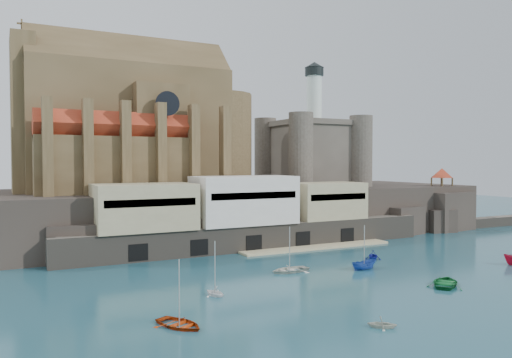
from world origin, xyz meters
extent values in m
plane|color=#194654|center=(0.00, 0.00, 0.00)|extent=(300.00, 300.00, 0.00)
cube|color=black|center=(0.00, 40.00, 5.00)|extent=(100.00, 34.00, 10.00)
cube|color=black|center=(-38.00, 23.50, 3.00)|extent=(9.00, 5.00, 6.00)
cube|color=black|center=(-22.00, 23.50, 3.00)|extent=(9.00, 5.00, 6.00)
cube|color=black|center=(-5.00, 23.50, 3.00)|extent=(9.00, 5.00, 6.00)
cube|color=black|center=(12.00, 23.50, 3.00)|extent=(9.00, 5.00, 6.00)
cube|color=black|center=(28.00, 23.50, 3.00)|extent=(9.00, 5.00, 6.00)
cube|color=#5E564B|center=(-8.00, 22.50, 2.25)|extent=(70.00, 6.00, 4.50)
cube|color=#C4B382|center=(2.00, 18.00, 0.15)|extent=(30.00, 4.00, 0.40)
cube|color=black|center=(-30.00, 19.60, 1.60)|extent=(3.00, 0.40, 2.60)
cube|color=black|center=(-20.00, 19.60, 1.60)|extent=(3.00, 0.40, 2.60)
cube|color=black|center=(-10.00, 19.60, 1.60)|extent=(3.00, 0.40, 2.60)
cube|color=black|center=(0.00, 19.60, 1.60)|extent=(3.00, 0.40, 2.60)
cube|color=black|center=(10.00, 19.60, 1.60)|extent=(3.00, 0.40, 2.60)
cube|color=tan|center=(-28.00, 23.50, 8.25)|extent=(16.00, 9.00, 7.50)
cube|color=silver|center=(-10.00, 23.50, 8.75)|extent=(18.00, 9.00, 8.50)
cube|color=tan|center=(8.00, 23.50, 8.00)|extent=(14.00, 8.00, 7.00)
cube|color=brown|center=(-26.00, 42.00, 22.00)|extent=(38.00, 14.00, 24.00)
cube|color=brown|center=(-26.00, 42.00, 34.00)|extent=(38.00, 13.01, 13.01)
cylinder|color=brown|center=(-7.00, 42.00, 20.00)|extent=(14.00, 14.00, 20.00)
cube|color=brown|center=(-22.00, 42.00, 20.00)|extent=(10.00, 20.00, 20.00)
cube|color=brown|center=(-30.00, 32.50, 15.00)|extent=(28.00, 5.00, 10.00)
cube|color=brown|center=(-30.00, 51.50, 15.00)|extent=(28.00, 5.00, 10.00)
cube|color=#A6321C|center=(-30.00, 32.50, 21.60)|extent=(28.00, 5.66, 5.66)
cube|color=#A6321C|center=(-30.00, 51.50, 21.60)|extent=(28.00, 5.66, 5.66)
cube|color=brown|center=(-45.00, 42.00, 24.00)|extent=(4.00, 10.00, 28.00)
cylinder|color=black|center=(-22.00, 29.95, 26.00)|extent=(4.40, 0.30, 4.40)
cube|color=brown|center=(-42.00, 29.50, 18.00)|extent=(1.60, 2.20, 16.00)
cube|color=brown|center=(-35.80, 29.50, 18.00)|extent=(1.60, 2.20, 16.00)
cube|color=brown|center=(-29.60, 29.50, 18.00)|extent=(1.60, 2.20, 16.00)
cube|color=brown|center=(-23.40, 29.50, 18.00)|extent=(1.60, 2.20, 16.00)
cube|color=brown|center=(-17.20, 29.50, 18.00)|extent=(1.60, 2.20, 16.00)
cube|color=brown|center=(-11.00, 29.50, 18.00)|extent=(1.60, 2.20, 16.00)
cube|color=#494239|center=(16.00, 41.00, 17.00)|extent=(16.00, 16.00, 14.00)
cube|color=#494239|center=(16.00, 41.00, 24.40)|extent=(17.00, 17.00, 1.20)
cylinder|color=#494239|center=(8.00, 33.00, 18.00)|extent=(5.20, 5.20, 16.00)
cylinder|color=#494239|center=(24.00, 33.00, 18.00)|extent=(5.20, 5.20, 16.00)
cylinder|color=#494239|center=(8.00, 49.00, 18.00)|extent=(5.20, 5.20, 16.00)
cylinder|color=#494239|center=(24.00, 49.00, 18.00)|extent=(5.20, 5.20, 16.00)
cylinder|color=silver|center=(18.00, 43.00, 30.00)|extent=(3.60, 3.60, 12.00)
cylinder|color=black|center=(18.00, 43.00, 37.00)|extent=(4.40, 4.40, 2.00)
cone|color=black|center=(18.00, 43.00, 38.60)|extent=(4.60, 4.60, 1.40)
cube|color=black|center=(42.00, 26.00, 4.35)|extent=(12.00, 10.00, 8.70)
cube|color=black|center=(38.00, 23.00, 2.50)|extent=(6.00, 5.00, 5.00)
cube|color=black|center=(47.00, 28.00, 3.00)|extent=(5.00, 4.00, 6.00)
cube|color=brown|center=(42.00, 26.00, 8.85)|extent=(4.20, 4.20, 0.30)
cylinder|color=brown|center=(40.40, 24.40, 10.30)|extent=(0.36, 0.36, 3.20)
cylinder|color=brown|center=(43.60, 24.40, 10.30)|extent=(0.36, 0.36, 3.20)
cylinder|color=brown|center=(40.40, 27.60, 10.30)|extent=(0.36, 0.36, 3.20)
cylinder|color=brown|center=(43.60, 27.60, 10.30)|extent=(0.36, 0.36, 3.20)
pyramid|color=#A6321C|center=(42.00, 26.00, 13.00)|extent=(6.40, 6.40, 2.20)
imported|color=#B43309|center=(-33.86, -12.02, 0.00)|extent=(3.94, 2.60, 5.36)
imported|color=beige|center=(-17.00, -21.02, 0.00)|extent=(2.59, 2.75, 2.74)
imported|color=#1F44A0|center=(-1.98, -0.09, 0.00)|extent=(1.96, 1.92, 4.57)
imported|color=#14692E|center=(1.18, -12.16, 0.00)|extent=(3.67, 4.34, 6.22)
imported|color=white|center=(-26.72, -3.51, 0.00)|extent=(2.91, 2.30, 2.94)
imported|color=silver|center=(-12.45, 3.44, 0.00)|extent=(1.52, 4.26, 5.86)
imported|color=navy|center=(4.13, 5.17, 0.00)|extent=(3.40, 3.26, 3.40)
camera|label=1|loc=(-48.63, -56.83, 15.61)|focal=35.00mm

